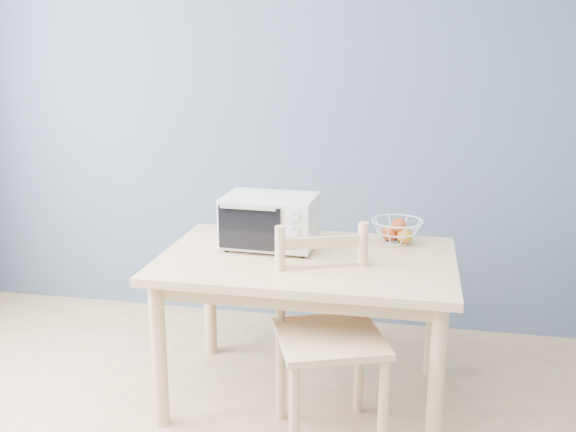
% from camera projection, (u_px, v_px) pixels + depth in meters
% --- Properties ---
extents(room, '(4.01, 4.51, 2.61)m').
position_uv_depth(room, '(79.00, 203.00, 1.80)').
color(room, tan).
rests_on(room, ground).
extents(dining_table, '(1.40, 0.90, 0.75)m').
position_uv_depth(dining_table, '(307.00, 276.00, 3.09)').
color(dining_table, tan).
rests_on(dining_table, ground).
extents(toaster_oven, '(0.46, 0.34, 0.27)m').
position_uv_depth(toaster_oven, '(267.00, 220.00, 3.17)').
color(toaster_oven, silver).
rests_on(toaster_oven, dining_table).
extents(fruit_basket, '(0.34, 0.34, 0.13)m').
position_uv_depth(fruit_basket, '(397.00, 230.00, 3.26)').
color(fruit_basket, white).
rests_on(fruit_basket, dining_table).
extents(dining_chair, '(0.57, 0.57, 0.96)m').
position_uv_depth(dining_chair, '(328.00, 338.00, 2.84)').
color(dining_chair, tan).
rests_on(dining_chair, ground).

